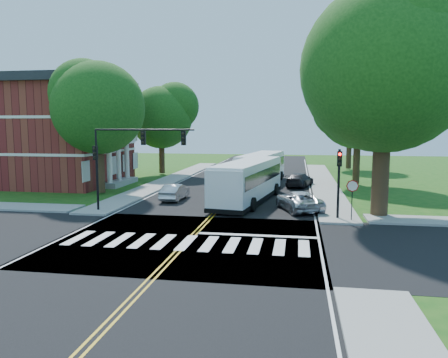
% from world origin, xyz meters
% --- Properties ---
extents(ground, '(140.00, 140.00, 0.00)m').
position_xyz_m(ground, '(0.00, 0.00, 0.00)').
color(ground, '#174C13').
rests_on(ground, ground).
extents(road, '(14.00, 96.00, 0.01)m').
position_xyz_m(road, '(0.00, 18.00, 0.01)').
color(road, black).
rests_on(road, ground).
extents(cross_road, '(60.00, 12.00, 0.01)m').
position_xyz_m(cross_road, '(0.00, 0.00, 0.01)').
color(cross_road, black).
rests_on(cross_road, ground).
extents(center_line, '(0.36, 70.00, 0.01)m').
position_xyz_m(center_line, '(0.00, 22.00, 0.01)').
color(center_line, gold).
rests_on(center_line, road).
extents(edge_line_w, '(0.12, 70.00, 0.01)m').
position_xyz_m(edge_line_w, '(-6.80, 22.00, 0.01)').
color(edge_line_w, silver).
rests_on(edge_line_w, road).
extents(edge_line_e, '(0.12, 70.00, 0.01)m').
position_xyz_m(edge_line_e, '(6.80, 22.00, 0.01)').
color(edge_line_e, silver).
rests_on(edge_line_e, road).
extents(crosswalk, '(12.60, 3.00, 0.01)m').
position_xyz_m(crosswalk, '(0.00, -0.50, 0.02)').
color(crosswalk, silver).
rests_on(crosswalk, road).
extents(stop_bar, '(6.60, 0.40, 0.01)m').
position_xyz_m(stop_bar, '(3.50, 1.60, 0.02)').
color(stop_bar, silver).
rests_on(stop_bar, road).
extents(sidewalk_nw, '(2.60, 40.00, 0.15)m').
position_xyz_m(sidewalk_nw, '(-8.30, 25.00, 0.07)').
color(sidewalk_nw, gray).
rests_on(sidewalk_nw, ground).
extents(sidewalk_ne, '(2.60, 40.00, 0.15)m').
position_xyz_m(sidewalk_ne, '(8.30, 25.00, 0.07)').
color(sidewalk_ne, gray).
rests_on(sidewalk_ne, ground).
extents(tree_ne_big, '(10.80, 10.80, 14.91)m').
position_xyz_m(tree_ne_big, '(11.00, 8.00, 9.62)').
color(tree_ne_big, black).
rests_on(tree_ne_big, ground).
extents(tree_west_near, '(8.00, 8.00, 11.40)m').
position_xyz_m(tree_west_near, '(-11.50, 14.00, 7.53)').
color(tree_west_near, black).
rests_on(tree_west_near, ground).
extents(tree_west_far, '(7.60, 7.60, 10.67)m').
position_xyz_m(tree_west_far, '(-11.00, 30.00, 7.00)').
color(tree_west_far, black).
rests_on(tree_west_far, ground).
extents(tree_east_mid, '(8.40, 8.40, 11.93)m').
position_xyz_m(tree_east_mid, '(11.50, 24.00, 7.86)').
color(tree_east_mid, black).
rests_on(tree_east_mid, ground).
extents(tree_east_far, '(7.20, 7.20, 10.34)m').
position_xyz_m(tree_east_far, '(12.50, 40.00, 6.86)').
color(tree_east_far, black).
rests_on(tree_east_far, ground).
extents(brick_building, '(20.00, 13.00, 10.80)m').
position_xyz_m(brick_building, '(-21.95, 20.00, 5.42)').
color(brick_building, maroon).
rests_on(brick_building, ground).
extents(signal_nw, '(7.15, 0.46, 5.66)m').
position_xyz_m(signal_nw, '(-5.86, 6.43, 4.38)').
color(signal_nw, black).
rests_on(signal_nw, ground).
extents(signal_ne, '(0.30, 0.46, 4.40)m').
position_xyz_m(signal_ne, '(8.20, 6.44, 2.96)').
color(signal_ne, black).
rests_on(signal_ne, ground).
extents(stop_sign, '(0.76, 0.08, 2.53)m').
position_xyz_m(stop_sign, '(9.00, 5.98, 2.03)').
color(stop_sign, black).
rests_on(stop_sign, ground).
extents(bus_lead, '(4.63, 12.76, 3.23)m').
position_xyz_m(bus_lead, '(1.79, 12.27, 1.72)').
color(bus_lead, white).
rests_on(bus_lead, road).
extents(bus_follow, '(4.34, 12.44, 3.16)m').
position_xyz_m(bus_follow, '(1.91, 22.89, 1.68)').
color(bus_follow, white).
rests_on(bus_follow, road).
extents(hatchback, '(1.54, 4.04, 1.31)m').
position_xyz_m(hatchback, '(-4.18, 11.99, 0.67)').
color(hatchback, '#B4B7BB').
rests_on(hatchback, road).
extents(suv, '(3.87, 5.48, 1.39)m').
position_xyz_m(suv, '(5.73, 9.22, 0.71)').
color(suv, silver).
rests_on(suv, road).
extents(dark_sedan, '(3.08, 5.02, 1.36)m').
position_xyz_m(dark_sedan, '(5.83, 21.61, 0.69)').
color(dark_sedan, black).
rests_on(dark_sedan, road).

